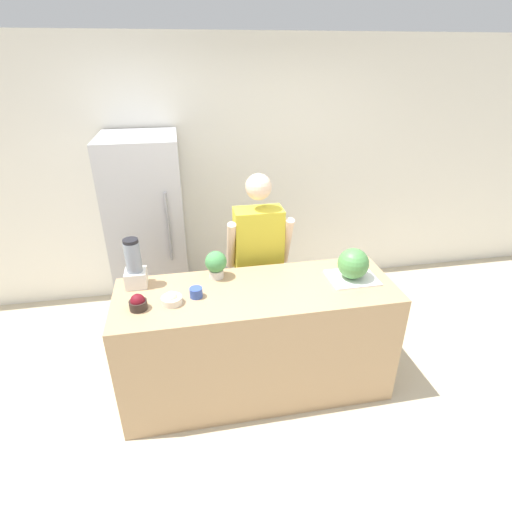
{
  "coord_description": "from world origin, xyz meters",
  "views": [
    {
      "loc": [
        -0.46,
        -2.03,
        2.42
      ],
      "look_at": [
        0.0,
        0.38,
        1.17
      ],
      "focal_mm": 28.0,
      "sensor_mm": 36.0,
      "label": 1
    }
  ],
  "objects_px": {
    "bowl_cherries": "(138,303)",
    "bowl_small_blue": "(196,293)",
    "potted_plant": "(216,264)",
    "refrigerator": "(149,231)",
    "watermelon": "(353,264)",
    "person": "(258,264)",
    "bowl_cream": "(172,299)",
    "blender": "(134,266)"
  },
  "relations": [
    {
      "from": "bowl_cherries",
      "to": "blender",
      "type": "height_order",
      "value": "blender"
    },
    {
      "from": "watermelon",
      "to": "potted_plant",
      "type": "height_order",
      "value": "watermelon"
    },
    {
      "from": "bowl_cherries",
      "to": "refrigerator",
      "type": "bearing_deg",
      "value": 90.0
    },
    {
      "from": "person",
      "to": "bowl_cherries",
      "type": "relative_size",
      "value": 13.65
    },
    {
      "from": "refrigerator",
      "to": "bowl_small_blue",
      "type": "bearing_deg",
      "value": -73.45
    },
    {
      "from": "bowl_small_blue",
      "to": "potted_plant",
      "type": "relative_size",
      "value": 0.42
    },
    {
      "from": "bowl_cherries",
      "to": "potted_plant",
      "type": "bearing_deg",
      "value": 30.5
    },
    {
      "from": "potted_plant",
      "to": "watermelon",
      "type": "bearing_deg",
      "value": -12.25
    },
    {
      "from": "refrigerator",
      "to": "watermelon",
      "type": "distance_m",
      "value": 1.98
    },
    {
      "from": "bowl_cherries",
      "to": "bowl_cream",
      "type": "distance_m",
      "value": 0.22
    },
    {
      "from": "watermelon",
      "to": "bowl_small_blue",
      "type": "distance_m",
      "value": 1.15
    },
    {
      "from": "bowl_cherries",
      "to": "bowl_cream",
      "type": "relative_size",
      "value": 0.84
    },
    {
      "from": "bowl_cream",
      "to": "bowl_small_blue",
      "type": "distance_m",
      "value": 0.17
    },
    {
      "from": "bowl_cherries",
      "to": "bowl_small_blue",
      "type": "bearing_deg",
      "value": 11.3
    },
    {
      "from": "person",
      "to": "blender",
      "type": "distance_m",
      "value": 1.05
    },
    {
      "from": "refrigerator",
      "to": "bowl_cream",
      "type": "xyz_separation_m",
      "value": [
        0.22,
        -1.33,
        0.05
      ]
    },
    {
      "from": "bowl_cream",
      "to": "potted_plant",
      "type": "relative_size",
      "value": 0.66
    },
    {
      "from": "refrigerator",
      "to": "bowl_small_blue",
      "type": "height_order",
      "value": "refrigerator"
    },
    {
      "from": "bowl_small_blue",
      "to": "refrigerator",
      "type": "bearing_deg",
      "value": 106.55
    },
    {
      "from": "potted_plant",
      "to": "bowl_small_blue",
      "type": "bearing_deg",
      "value": -123.96
    },
    {
      "from": "watermelon",
      "to": "bowl_small_blue",
      "type": "relative_size",
      "value": 2.58
    },
    {
      "from": "potted_plant",
      "to": "person",
      "type": "bearing_deg",
      "value": 40.56
    },
    {
      "from": "refrigerator",
      "to": "bowl_cherries",
      "type": "xyz_separation_m",
      "value": [
        0.0,
        -1.36,
        0.07
      ]
    },
    {
      "from": "watermelon",
      "to": "blender",
      "type": "bearing_deg",
      "value": 172.6
    },
    {
      "from": "refrigerator",
      "to": "watermelon",
      "type": "height_order",
      "value": "refrigerator"
    },
    {
      "from": "bowl_small_blue",
      "to": "blender",
      "type": "bearing_deg",
      "value": 150.4
    },
    {
      "from": "bowl_cherries",
      "to": "potted_plant",
      "type": "relative_size",
      "value": 0.56
    },
    {
      "from": "refrigerator",
      "to": "bowl_cherries",
      "type": "distance_m",
      "value": 1.36
    },
    {
      "from": "watermelon",
      "to": "bowl_cream",
      "type": "distance_m",
      "value": 1.32
    },
    {
      "from": "bowl_small_blue",
      "to": "potted_plant",
      "type": "bearing_deg",
      "value": 56.04
    },
    {
      "from": "bowl_cream",
      "to": "blender",
      "type": "xyz_separation_m",
      "value": [
        -0.25,
        0.29,
        0.12
      ]
    },
    {
      "from": "bowl_small_blue",
      "to": "bowl_cherries",
      "type": "bearing_deg",
      "value": -168.7
    },
    {
      "from": "person",
      "to": "bowl_cream",
      "type": "distance_m",
      "value": 0.96
    },
    {
      "from": "refrigerator",
      "to": "potted_plant",
      "type": "relative_size",
      "value": 8.5
    },
    {
      "from": "bowl_cream",
      "to": "refrigerator",
      "type": "bearing_deg",
      "value": 99.18
    },
    {
      "from": "person",
      "to": "bowl_cherries",
      "type": "xyz_separation_m",
      "value": [
        -0.93,
        -0.65,
        0.14
      ]
    },
    {
      "from": "bowl_cream",
      "to": "potted_plant",
      "type": "height_order",
      "value": "potted_plant"
    },
    {
      "from": "blender",
      "to": "person",
      "type": "bearing_deg",
      "value": 19.45
    },
    {
      "from": "refrigerator",
      "to": "blender",
      "type": "distance_m",
      "value": 1.06
    },
    {
      "from": "refrigerator",
      "to": "bowl_small_blue",
      "type": "xyz_separation_m",
      "value": [
        0.38,
        -1.28,
        0.05
      ]
    },
    {
      "from": "watermelon",
      "to": "potted_plant",
      "type": "distance_m",
      "value": 1.01
    },
    {
      "from": "watermelon",
      "to": "refrigerator",
      "type": "bearing_deg",
      "value": 140.8
    }
  ]
}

